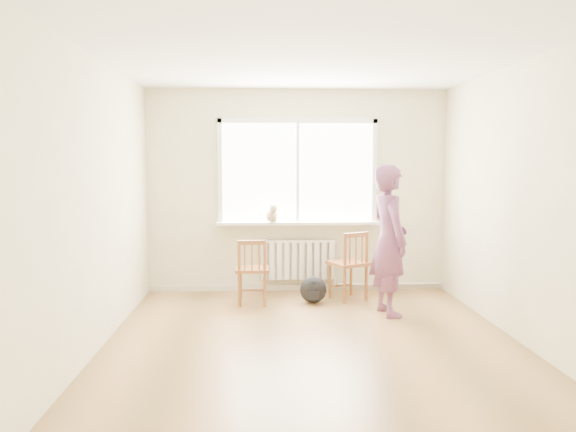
{
  "coord_description": "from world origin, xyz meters",
  "views": [
    {
      "loc": [
        -0.5,
        -5.26,
        1.73
      ],
      "look_at": [
        -0.18,
        1.2,
        1.11
      ],
      "focal_mm": 35.0,
      "sensor_mm": 36.0,
      "label": 1
    }
  ],
  "objects": [
    {
      "name": "heating_pipe",
      "position": [
        1.25,
        2.19,
        0.08
      ],
      "size": [
        1.4,
        0.04,
        0.04
      ],
      "primitive_type": "cylinder",
      "rotation": [
        0.0,
        1.57,
        0.0
      ],
      "color": "silver",
      "rests_on": "back_wall"
    },
    {
      "name": "cat",
      "position": [
        -0.35,
        2.05,
        1.06
      ],
      "size": [
        0.21,
        0.39,
        0.26
      ],
      "rotation": [
        0.0,
        0.0,
        0.17
      ],
      "color": "#CFB58D",
      "rests_on": "windowsill"
    },
    {
      "name": "ceiling",
      "position": [
        0.0,
        0.0,
        2.7
      ],
      "size": [
        4.5,
        4.5,
        0.0
      ],
      "primitive_type": "plane",
      "rotation": [
        3.14,
        0.0,
        0.0
      ],
      "color": "white",
      "rests_on": "back_wall"
    },
    {
      "name": "baseboard",
      "position": [
        0.0,
        2.23,
        0.04
      ],
      "size": [
        4.0,
        0.03,
        0.08
      ],
      "primitive_type": "cube",
      "color": "beige",
      "rests_on": "ground"
    },
    {
      "name": "floor",
      "position": [
        0.0,
        0.0,
        0.0
      ],
      "size": [
        4.5,
        4.5,
        0.0
      ],
      "primitive_type": "plane",
      "color": "#A67544",
      "rests_on": "ground"
    },
    {
      "name": "radiator",
      "position": [
        0.0,
        2.16,
        0.44
      ],
      "size": [
        1.0,
        0.12,
        0.55
      ],
      "color": "white",
      "rests_on": "back_wall"
    },
    {
      "name": "windowsill",
      "position": [
        0.0,
        2.14,
        0.93
      ],
      "size": [
        2.15,
        0.22,
        0.04
      ],
      "primitive_type": "cube",
      "color": "white",
      "rests_on": "back_wall"
    },
    {
      "name": "chair_right",
      "position": [
        0.63,
        1.65,
        0.44
      ],
      "size": [
        0.57,
        0.56,
        0.87
      ],
      "rotation": [
        0.0,
        0.0,
        3.6
      ],
      "color": "#99602C",
      "rests_on": "floor"
    },
    {
      "name": "back_wall",
      "position": [
        0.0,
        2.25,
        1.35
      ],
      "size": [
        4.0,
        0.01,
        2.7
      ],
      "primitive_type": "cube",
      "color": "beige",
      "rests_on": "ground"
    },
    {
      "name": "person",
      "position": [
        0.96,
        0.97,
        0.86
      ],
      "size": [
        0.52,
        0.69,
        1.71
      ],
      "primitive_type": "imported",
      "rotation": [
        0.0,
        0.0,
        1.76
      ],
      "color": "#BF433F",
      "rests_on": "floor"
    },
    {
      "name": "backpack",
      "position": [
        0.15,
        1.52,
        0.16
      ],
      "size": [
        0.35,
        0.28,
        0.33
      ],
      "primitive_type": "ellipsoid",
      "rotation": [
        0.0,
        0.0,
        -0.1
      ],
      "color": "black",
      "rests_on": "floor"
    },
    {
      "name": "window",
      "position": [
        0.0,
        2.22,
        1.66
      ],
      "size": [
        2.12,
        0.05,
        1.42
      ],
      "color": "white",
      "rests_on": "back_wall"
    },
    {
      "name": "chair_left",
      "position": [
        -0.6,
        1.49,
        0.41
      ],
      "size": [
        0.4,
        0.38,
        0.81
      ],
      "rotation": [
        0.0,
        0.0,
        3.14
      ],
      "color": "#99602C",
      "rests_on": "floor"
    }
  ]
}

